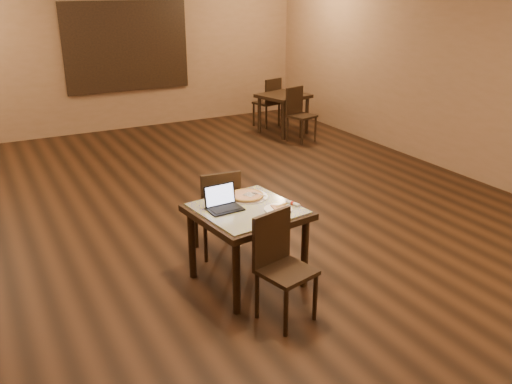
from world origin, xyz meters
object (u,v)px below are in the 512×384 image
tiled_table (247,218)px  other_table_a_chair_near (298,111)px  laptop (222,203)px  pizza_pan (247,196)px  chair_main_far (218,208)px  other_table_a (283,101)px  other_table_a_chair_far (269,100)px  chair_main_near (280,260)px

tiled_table → other_table_a_chair_near: (3.08, 3.96, -0.12)m
laptop → pizza_pan: bearing=20.8°
pizza_pan → other_table_a_chair_near: size_ratio=0.42×
chair_main_far → other_table_a_chair_near: bearing=-126.1°
chair_main_far → tiled_table: bearing=97.5°
chair_main_far → other_table_a: 4.99m
other_table_a → other_table_a_chair_near: other_table_a_chair_near is taller
other_table_a_chair_far → chair_main_near: bearing=45.9°
chair_main_near → other_table_a: size_ratio=0.96×
other_table_a → other_table_a_chair_far: other_table_a_chair_far is taller
other_table_a_chair_near → other_table_a_chair_far: (0.04, 1.12, 0.00)m
other_table_a_chair_near → pizza_pan: bearing=-143.7°
laptop → tiled_table: bearing=-29.3°
chair_main_near → laptop: 0.80m
other_table_a → other_table_a_chair_near: 0.56m
tiled_table → laptop: 0.27m
chair_main_far → laptop: laptop is taller
tiled_table → other_table_a_chair_far: size_ratio=1.08×
chair_main_near → laptop: bearing=90.5°
other_table_a → other_table_a_chair_far: bearing=72.6°
tiled_table → chair_main_far: bearing=83.4°
chair_main_near → chair_main_far: (0.01, 1.24, 0.01)m
chair_main_near → other_table_a: 6.01m
pizza_pan → chair_main_near: bearing=-99.2°
tiled_table → other_table_a: size_ratio=1.07×
other_table_a_chair_near → other_table_a: bearing=72.6°
tiled_table → chair_main_near: bearing=-99.2°
chair_main_far → pizza_pan: chair_main_far is taller
tiled_table → other_table_a: 5.48m
chair_main_near → laptop: laptop is taller
chair_main_near → chair_main_far: chair_main_far is taller
tiled_table → laptop: laptop is taller
tiled_table → pizza_pan: bearing=56.0°
laptop → other_table_a_chair_far: (3.32, 4.97, -0.28)m
tiled_table → laptop: (-0.20, 0.10, 0.16)m
tiled_table → other_table_a: bearing=48.0°
chair_main_near → other_table_a_chair_near: size_ratio=0.98×
other_table_a_chair_far → chair_main_far: bearing=39.7°
tiled_table → chair_main_near: (-0.02, -0.62, -0.14)m
other_table_a → other_table_a_chair_near: bearing=-107.4°
laptop → chair_main_near: bearing=-78.9°
pizza_pan → chair_main_far: bearing=108.9°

